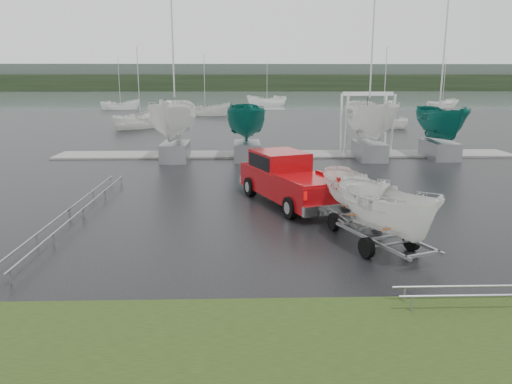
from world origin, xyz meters
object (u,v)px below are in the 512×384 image
Objects in this scene: pickup_truck at (287,177)px; trailer_hitched at (390,167)px; trailer_parked at (356,159)px; boat_hoist at (367,114)px.

trailer_hitched is (2.35, -6.12, 1.50)m from pickup_truck.
trailer_parked is (1.97, -3.64, 1.34)m from pickup_truck.
trailer_hitched is at bearing -102.08° from boat_hoist.
pickup_truck is 6.72m from trailer_hitched.
boat_hoist is (4.05, 18.92, 0.11)m from trailer_hitched.
boat_hoist is (6.40, 12.80, 1.61)m from pickup_truck.
trailer_parked is at bearing 77.86° from trailer_hitched.
pickup_truck is 14.40m from boat_hoist.
trailer_hitched reaches higher than boat_hoist.
pickup_truck is at bearing -116.57° from boat_hoist.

